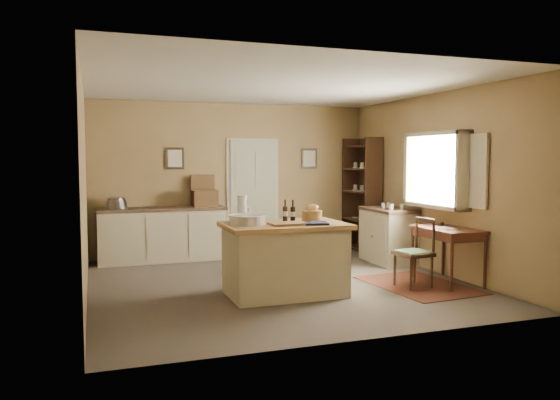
# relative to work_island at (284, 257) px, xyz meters

# --- Properties ---
(ground) EXTENTS (5.00, 5.00, 0.00)m
(ground) POSITION_rel_work_island_xyz_m (0.14, 0.62, -0.48)
(ground) COLOR brown
(ground) RESTS_ON ground
(wall_back) EXTENTS (5.00, 0.10, 2.70)m
(wall_back) POSITION_rel_work_island_xyz_m (0.14, 3.12, 0.87)
(wall_back) COLOR #8B724D
(wall_back) RESTS_ON ground
(wall_front) EXTENTS (5.00, 0.10, 2.70)m
(wall_front) POSITION_rel_work_island_xyz_m (0.14, -1.88, 0.87)
(wall_front) COLOR #8B724D
(wall_front) RESTS_ON ground
(wall_left) EXTENTS (0.10, 5.00, 2.70)m
(wall_left) POSITION_rel_work_island_xyz_m (-2.36, 0.62, 0.87)
(wall_left) COLOR #8B724D
(wall_left) RESTS_ON ground
(wall_right) EXTENTS (0.10, 5.00, 2.70)m
(wall_right) POSITION_rel_work_island_xyz_m (2.64, 0.62, 0.87)
(wall_right) COLOR #8B724D
(wall_right) RESTS_ON ground
(ceiling) EXTENTS (5.00, 5.00, 0.00)m
(ceiling) POSITION_rel_work_island_xyz_m (0.14, 0.62, 2.22)
(ceiling) COLOR silver
(ceiling) RESTS_ON wall_back
(door) EXTENTS (0.97, 0.06, 2.11)m
(door) POSITION_rel_work_island_xyz_m (0.49, 3.09, 0.57)
(door) COLOR #A1A78C
(door) RESTS_ON ground
(framed_prints) EXTENTS (2.82, 0.02, 0.38)m
(framed_prints) POSITION_rel_work_island_xyz_m (0.34, 3.10, 1.24)
(framed_prints) COLOR black
(framed_prints) RESTS_ON ground
(window) EXTENTS (0.25, 1.99, 1.12)m
(window) POSITION_rel_work_island_xyz_m (2.57, 0.42, 1.07)
(window) COLOR #B8B38F
(window) RESTS_ON ground
(work_island) EXTENTS (1.52, 0.99, 1.20)m
(work_island) POSITION_rel_work_island_xyz_m (0.00, 0.00, 0.00)
(work_island) COLOR #B8B38F
(work_island) RESTS_ON ground
(sideboard) EXTENTS (2.12, 0.60, 1.18)m
(sideboard) POSITION_rel_work_island_xyz_m (-1.16, 2.82, -0.00)
(sideboard) COLOR #B8B38F
(sideboard) RESTS_ON ground
(rug) EXTENTS (1.23, 1.69, 0.01)m
(rug) POSITION_rel_work_island_xyz_m (1.89, -0.12, -0.48)
(rug) COLOR #441F12
(rug) RESTS_ON ground
(writing_desk) EXTENTS (0.60, 0.99, 0.82)m
(writing_desk) POSITION_rel_work_island_xyz_m (2.34, -0.12, 0.19)
(writing_desk) COLOR #3D1C13
(writing_desk) RESTS_ON ground
(desk_chair) EXTENTS (0.46, 0.46, 0.90)m
(desk_chair) POSITION_rel_work_island_xyz_m (1.77, -0.18, -0.03)
(desk_chair) COLOR black
(desk_chair) RESTS_ON ground
(right_cabinet) EXTENTS (0.58, 1.04, 0.99)m
(right_cabinet) POSITION_rel_work_island_xyz_m (2.34, 1.47, -0.02)
(right_cabinet) COLOR #B8B38F
(right_cabinet) RESTS_ON ground
(shelving_unit) EXTENTS (0.36, 0.94, 2.10)m
(shelving_unit) POSITION_rel_work_island_xyz_m (2.50, 2.62, 0.57)
(shelving_unit) COLOR black
(shelving_unit) RESTS_ON ground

